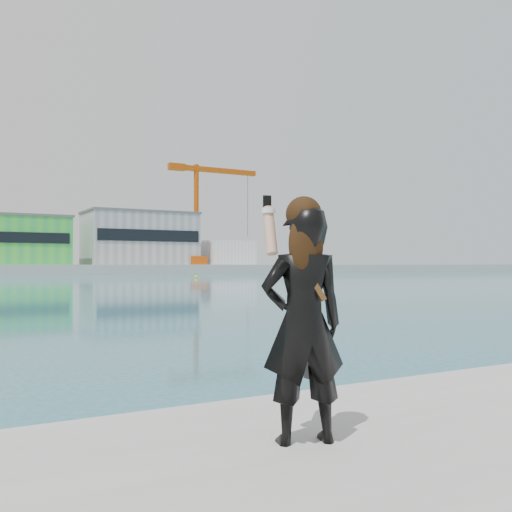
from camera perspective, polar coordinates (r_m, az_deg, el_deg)
The scene contains 6 objects.
warehouse_grey_right at distance 138.46m, azimuth -11.55°, elevation 1.75°, with size 25.50×15.35×12.50m.
ancillary_shed at distance 144.73m, azimuth -2.98°, elevation 0.33°, with size 12.00×10.00×6.00m, color silver.
dock_crane at distance 137.98m, azimuth -5.53°, elevation 4.58°, with size 23.00×4.00×24.00m.
flagpole_right at distance 127.22m, azimuth -18.31°, elevation 1.22°, with size 1.28×0.16×8.00m.
buoy_near at distance 86.09m, azimuth -6.01°, elevation -2.21°, with size 0.50×0.50×0.50m, color #FFEA0D.
woman at distance 4.16m, azimuth 4.72°, elevation -6.03°, with size 0.71×0.55×1.80m.
Camera 1 is at (-1.80, -3.87, 2.09)m, focal length 40.00 mm.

